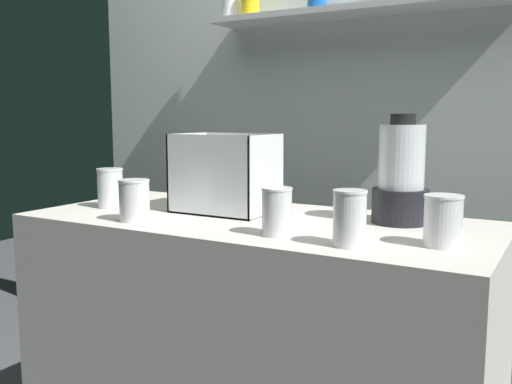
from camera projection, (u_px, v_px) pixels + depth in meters
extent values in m
cube|color=beige|center=(256.00, 360.00, 1.76)|extent=(1.40, 0.64, 0.90)
cube|color=silver|center=(349.00, 105.00, 2.31)|extent=(2.60, 0.04, 2.50)
cube|color=silver|center=(354.00, 11.00, 2.13)|extent=(1.20, 0.20, 0.02)
cylinder|color=yellow|center=(250.00, 4.00, 2.33)|extent=(0.08, 0.08, 0.11)
cylinder|color=white|center=(232.00, 5.00, 2.39)|extent=(0.08, 0.08, 0.13)
cube|color=white|center=(226.00, 211.00, 1.81)|extent=(0.30, 0.22, 0.01)
cube|color=white|center=(207.00, 176.00, 1.71)|extent=(0.30, 0.01, 0.25)
cube|color=white|center=(243.00, 170.00, 1.89)|extent=(0.30, 0.01, 0.25)
cube|color=white|center=(188.00, 171.00, 1.87)|extent=(0.01, 0.22, 0.25)
cube|color=white|center=(266.00, 175.00, 1.72)|extent=(0.01, 0.22, 0.25)
cone|color=orange|center=(234.00, 206.00, 1.78)|extent=(0.14, 0.08, 0.03)
cone|color=orange|center=(214.00, 204.00, 1.83)|extent=(0.19, 0.06, 0.03)
cone|color=orange|center=(226.00, 204.00, 1.79)|extent=(0.12, 0.15, 0.03)
cone|color=orange|center=(228.00, 206.00, 1.81)|extent=(0.09, 0.14, 0.03)
cone|color=orange|center=(230.00, 194.00, 1.80)|extent=(0.09, 0.15, 0.03)
cone|color=orange|center=(227.00, 194.00, 1.79)|extent=(0.10, 0.14, 0.03)
cylinder|color=black|center=(400.00, 206.00, 1.61)|extent=(0.16, 0.16, 0.10)
cylinder|color=silver|center=(402.00, 157.00, 1.60)|extent=(0.13, 0.13, 0.18)
cylinder|color=orange|center=(401.00, 182.00, 1.60)|extent=(0.12, 0.12, 0.04)
cylinder|color=black|center=(403.00, 119.00, 1.58)|extent=(0.07, 0.07, 0.03)
cylinder|color=white|center=(110.00, 189.00, 1.89)|extent=(0.08, 0.08, 0.13)
cylinder|color=yellow|center=(110.00, 193.00, 1.89)|extent=(0.08, 0.08, 0.10)
cylinder|color=white|center=(110.00, 169.00, 1.88)|extent=(0.09, 0.09, 0.01)
cylinder|color=white|center=(134.00, 201.00, 1.64)|extent=(0.09, 0.09, 0.12)
cylinder|color=yellow|center=(134.00, 206.00, 1.65)|extent=(0.08, 0.08, 0.09)
cylinder|color=white|center=(134.00, 181.00, 1.64)|extent=(0.09, 0.09, 0.01)
cylinder|color=white|center=(277.00, 213.00, 1.44)|extent=(0.08, 0.08, 0.12)
cylinder|color=orange|center=(277.00, 216.00, 1.45)|extent=(0.07, 0.07, 0.10)
cylinder|color=white|center=(277.00, 189.00, 1.44)|extent=(0.08, 0.08, 0.01)
cylinder|color=white|center=(350.00, 220.00, 1.32)|extent=(0.08, 0.08, 0.13)
cylinder|color=red|center=(349.00, 229.00, 1.33)|extent=(0.07, 0.07, 0.08)
cylinder|color=white|center=(350.00, 191.00, 1.31)|extent=(0.08, 0.08, 0.01)
cylinder|color=white|center=(443.00, 222.00, 1.32)|extent=(0.09, 0.09, 0.12)
cylinder|color=orange|center=(443.00, 227.00, 1.32)|extent=(0.08, 0.08, 0.09)
cylinder|color=white|center=(444.00, 196.00, 1.31)|extent=(0.09, 0.09, 0.01)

